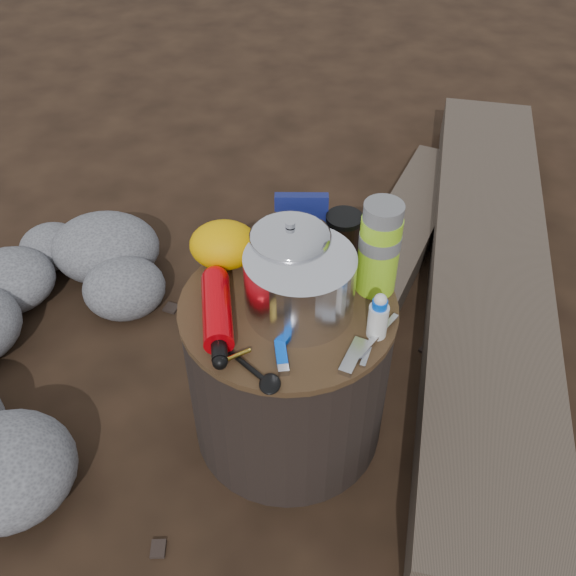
{
  "coord_description": "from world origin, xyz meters",
  "views": [
    {
      "loc": [
        0.02,
        -0.99,
        1.4
      ],
      "look_at": [
        0.0,
        0.0,
        0.48
      ],
      "focal_mm": 40.57,
      "sensor_mm": 36.0,
      "label": 1
    }
  ],
  "objects_px": {
    "travel_mug": "(343,238)",
    "camping_pot": "(290,257)",
    "thermos": "(379,249)",
    "fuel_bottle": "(217,311)",
    "stump": "(288,370)",
    "log_main": "(487,276)"
  },
  "relations": [
    {
      "from": "stump",
      "to": "camping_pot",
      "type": "xyz_separation_m",
      "value": [
        0.0,
        0.06,
        0.3
      ]
    },
    {
      "from": "stump",
      "to": "fuel_bottle",
      "type": "bearing_deg",
      "value": -160.35
    },
    {
      "from": "fuel_bottle",
      "to": "stump",
      "type": "bearing_deg",
      "value": 11.64
    },
    {
      "from": "camping_pot",
      "to": "travel_mug",
      "type": "xyz_separation_m",
      "value": [
        0.12,
        0.1,
        -0.03
      ]
    },
    {
      "from": "log_main",
      "to": "thermos",
      "type": "distance_m",
      "value": 0.75
    },
    {
      "from": "camping_pot",
      "to": "thermos",
      "type": "xyz_separation_m",
      "value": [
        0.19,
        0.0,
        0.02
      ]
    },
    {
      "from": "travel_mug",
      "to": "log_main",
      "type": "bearing_deg",
      "value": 35.27
    },
    {
      "from": "stump",
      "to": "log_main",
      "type": "height_order",
      "value": "stump"
    },
    {
      "from": "stump",
      "to": "thermos",
      "type": "bearing_deg",
      "value": 17.82
    },
    {
      "from": "stump",
      "to": "thermos",
      "type": "xyz_separation_m",
      "value": [
        0.19,
        0.06,
        0.32
      ]
    },
    {
      "from": "fuel_bottle",
      "to": "thermos",
      "type": "height_order",
      "value": "thermos"
    },
    {
      "from": "camping_pot",
      "to": "fuel_bottle",
      "type": "bearing_deg",
      "value": -143.55
    },
    {
      "from": "log_main",
      "to": "thermos",
      "type": "height_order",
      "value": "thermos"
    },
    {
      "from": "stump",
      "to": "camping_pot",
      "type": "height_order",
      "value": "camping_pot"
    },
    {
      "from": "camping_pot",
      "to": "stump",
      "type": "bearing_deg",
      "value": -93.39
    },
    {
      "from": "thermos",
      "to": "travel_mug",
      "type": "bearing_deg",
      "value": 125.21
    },
    {
      "from": "log_main",
      "to": "travel_mug",
      "type": "height_order",
      "value": "travel_mug"
    },
    {
      "from": "camping_pot",
      "to": "fuel_bottle",
      "type": "height_order",
      "value": "camping_pot"
    },
    {
      "from": "travel_mug",
      "to": "camping_pot",
      "type": "bearing_deg",
      "value": -139.49
    },
    {
      "from": "camping_pot",
      "to": "travel_mug",
      "type": "bearing_deg",
      "value": 40.51
    },
    {
      "from": "camping_pot",
      "to": "thermos",
      "type": "bearing_deg",
      "value": 0.96
    },
    {
      "from": "stump",
      "to": "fuel_bottle",
      "type": "xyz_separation_m",
      "value": [
        -0.14,
        -0.05,
        0.25
      ]
    }
  ]
}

